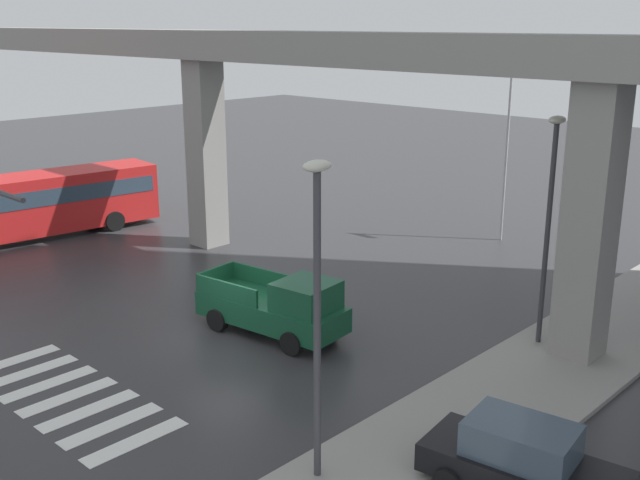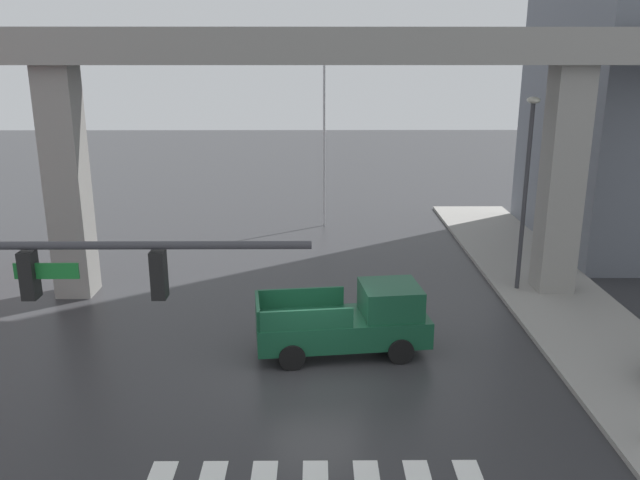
{
  "view_description": "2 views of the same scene",
  "coord_description": "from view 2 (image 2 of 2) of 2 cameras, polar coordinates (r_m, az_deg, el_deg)",
  "views": [
    {
      "loc": [
        17.85,
        -14.25,
        9.86
      ],
      "look_at": [
        1.62,
        2.77,
        3.05
      ],
      "focal_mm": 42.46,
      "sensor_mm": 36.0,
      "label": 1
    },
    {
      "loc": [
        0.01,
        -16.56,
        8.7
      ],
      "look_at": [
        0.15,
        2.74,
        3.12
      ],
      "focal_mm": 36.4,
      "sensor_mm": 36.0,
      "label": 2
    }
  ],
  "objects": [
    {
      "name": "ground_plane",
      "position": [
        18.71,
        -0.41,
        -11.6
      ],
      "size": [
        120.0,
        120.0,
        0.0
      ],
      "primitive_type": "plane",
      "color": "#2D2D30"
    },
    {
      "name": "elevated_overpass",
      "position": [
        23.0,
        -0.46,
        14.72
      ],
      "size": [
        58.61,
        2.05,
        9.52
      ],
      "color": "gray",
      "rests_on": "ground"
    },
    {
      "name": "sidewalk_east",
      "position": [
        22.29,
        23.18,
        -8.04
      ],
      "size": [
        4.0,
        36.0,
        0.15
      ],
      "primitive_type": "cube",
      "color": "gray",
      "rests_on": "ground"
    },
    {
      "name": "pickup_truck",
      "position": [
        19.55,
        2.83,
        -7.15
      ],
      "size": [
        5.29,
        2.53,
        2.08
      ],
      "color": "#14472D",
      "rests_on": "ground"
    },
    {
      "name": "street_lamp_mid_block",
      "position": [
        24.59,
        17.74,
        5.65
      ],
      "size": [
        0.44,
        0.7,
        7.24
      ],
      "color": "#38383D",
      "rests_on": "ground"
    },
    {
      "name": "flagpole",
      "position": [
        33.01,
        0.55,
        10.38
      ],
      "size": [
        1.16,
        0.12,
        9.25
      ],
      "color": "silver",
      "rests_on": "ground"
    }
  ]
}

